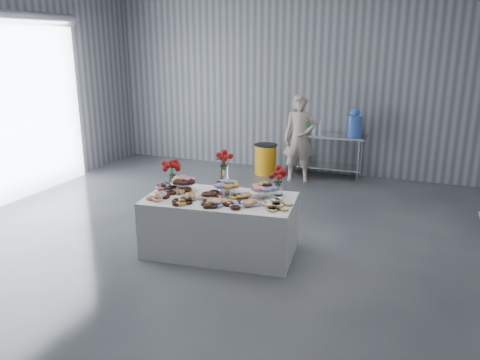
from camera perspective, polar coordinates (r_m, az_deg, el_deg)
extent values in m
plane|color=#393C41|center=(6.31, -4.79, -8.58)|extent=(9.00, 9.00, 0.00)
cube|color=gray|center=(9.97, 6.57, 12.53)|extent=(8.00, 0.04, 4.00)
cube|color=white|center=(9.00, -25.42, 7.45)|extent=(0.05, 3.00, 3.00)
cylinder|color=silver|center=(8.90, -26.50, 17.32)|extent=(0.24, 3.00, 0.24)
cube|color=white|center=(6.12, -2.40, -5.52)|extent=(2.00, 1.21, 0.75)
cube|color=silver|center=(9.54, 10.68, 5.39)|extent=(1.50, 0.60, 0.04)
cube|color=silver|center=(9.68, 10.48, 1.73)|extent=(1.40, 0.55, 0.03)
cylinder|color=silver|center=(9.53, 6.41, 2.80)|extent=(0.04, 0.04, 0.86)
cylinder|color=silver|center=(9.30, 14.17, 2.05)|extent=(0.04, 0.04, 0.86)
cylinder|color=silver|center=(10.01, 7.16, 3.42)|extent=(0.04, 0.04, 0.86)
cylinder|color=silver|center=(9.78, 14.56, 2.72)|extent=(0.04, 0.04, 0.86)
cylinder|color=silver|center=(6.28, -6.85, -0.83)|extent=(0.06, 0.06, 0.12)
cylinder|color=silver|center=(6.26, -6.87, -0.26)|extent=(0.36, 0.36, 0.01)
cylinder|color=silver|center=(6.09, -1.59, -1.26)|extent=(0.06, 0.06, 0.12)
cylinder|color=silver|center=(6.07, -1.59, -0.67)|extent=(0.36, 0.36, 0.01)
cylinder|color=silver|center=(5.97, 3.02, -1.63)|extent=(0.06, 0.06, 0.12)
cylinder|color=silver|center=(5.95, 3.03, -1.03)|extent=(0.36, 0.36, 0.01)
cylinder|color=white|center=(6.43, -8.20, -0.18)|extent=(0.11, 0.11, 0.18)
cylinder|color=#1E5919|center=(6.40, -8.24, 0.94)|extent=(0.04, 0.04, 0.18)
cylinder|color=white|center=(6.08, 4.70, -1.04)|extent=(0.11, 0.11, 0.18)
cylinder|color=#1E5919|center=(6.04, 4.73, 0.13)|extent=(0.04, 0.04, 0.18)
cylinder|color=silver|center=(6.30, -1.95, -0.52)|extent=(0.14, 0.14, 0.15)
cylinder|color=white|center=(6.25, -1.97, 0.93)|extent=(0.11, 0.11, 0.18)
cylinder|color=#1E5919|center=(6.22, -1.98, 2.08)|extent=(0.04, 0.04, 0.18)
cylinder|color=#416FE0|center=(9.42, 13.75, 6.43)|extent=(0.28, 0.28, 0.40)
sphere|color=#416FE0|center=(9.39, 13.86, 7.97)|extent=(0.20, 0.20, 0.20)
imported|color=#CC8C93|center=(9.27, 7.26, 5.05)|extent=(0.70, 0.55, 1.71)
cylinder|color=orange|center=(9.81, 3.13, 2.50)|extent=(0.45, 0.45, 0.61)
cylinder|color=black|center=(9.73, 3.16, 4.30)|extent=(0.49, 0.49, 0.02)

